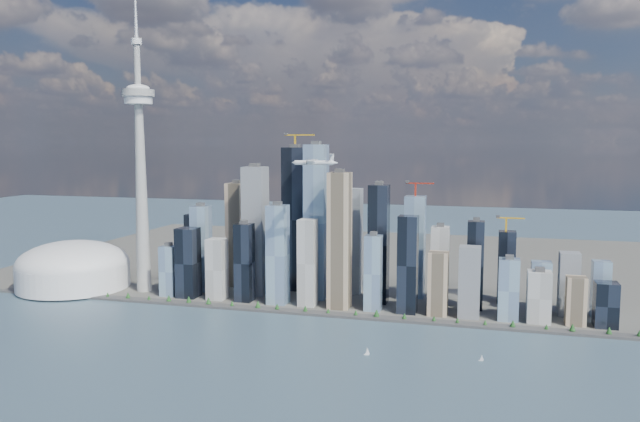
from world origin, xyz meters
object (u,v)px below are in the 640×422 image
(needle_tower, at_px, (140,161))
(sailboat_east, at_px, (481,359))
(airplane, at_px, (314,162))
(dome_stadium, at_px, (73,268))
(sailboat_west, at_px, (367,352))

(needle_tower, relative_size, sailboat_east, 60.77)
(needle_tower, height_order, airplane, needle_tower)
(airplane, bearing_deg, sailboat_east, -32.30)
(dome_stadium, distance_m, sailboat_west, 630.34)
(needle_tower, bearing_deg, airplane, -15.38)
(airplane, xyz_separation_m, sailboat_east, (246.43, -110.78, -237.80))
(needle_tower, height_order, dome_stadium, needle_tower)
(needle_tower, distance_m, dome_stadium, 241.40)
(airplane, bearing_deg, sailboat_west, -58.38)
(airplane, relative_size, sailboat_west, 6.32)
(sailboat_west, distance_m, sailboat_east, 141.88)
(sailboat_east, bearing_deg, needle_tower, 163.23)
(dome_stadium, distance_m, sailboat_east, 759.99)
(needle_tower, xyz_separation_m, sailboat_east, (593.33, -206.17, -232.93))
(needle_tower, distance_m, airplane, 359.80)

